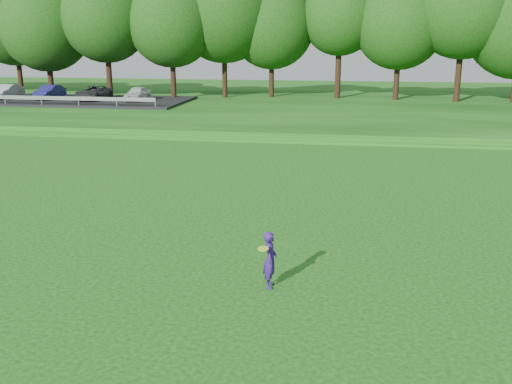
# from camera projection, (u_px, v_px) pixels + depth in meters

# --- Properties ---
(ground) EXTENTS (140.00, 140.00, 0.00)m
(ground) POSITION_uv_depth(u_px,v_px,m) (274.00, 277.00, 14.58)
(ground) COLOR #10470D
(ground) RESTS_ON ground
(berm) EXTENTS (130.00, 30.00, 0.60)m
(berm) POSITION_uv_depth(u_px,v_px,m) (328.00, 109.00, 46.89)
(berm) COLOR #10470D
(berm) RESTS_ON ground
(walking_path) EXTENTS (130.00, 1.60, 0.04)m
(walking_path) POSITION_uv_depth(u_px,v_px,m) (318.00, 141.00, 33.63)
(walking_path) COLOR gray
(walking_path) RESTS_ON ground
(treeline) EXTENTS (104.00, 7.00, 15.00)m
(treeline) POSITION_uv_depth(u_px,v_px,m) (333.00, 11.00, 48.66)
(treeline) COLOR #153B0D
(treeline) RESTS_ON berm
(parking_lot) EXTENTS (24.00, 9.00, 1.38)m
(parking_lot) POSITION_uv_depth(u_px,v_px,m) (52.00, 97.00, 49.25)
(parking_lot) COLOR black
(parking_lot) RESTS_ON berm
(woman) EXTENTS (0.44, 0.78, 1.42)m
(woman) POSITION_uv_depth(u_px,v_px,m) (270.00, 260.00, 13.83)
(woman) COLOR navy
(woman) RESTS_ON ground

